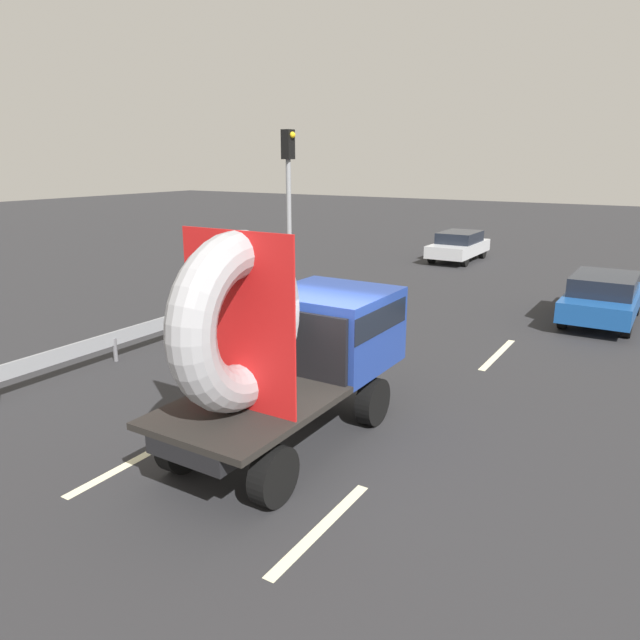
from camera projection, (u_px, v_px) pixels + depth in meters
ground_plane at (302, 438)px, 9.88m from camera, size 120.00×120.00×0.00m
flatbed_truck at (297, 340)px, 9.51m from camera, size 2.02×4.83×3.62m
distant_sedan at (603, 296)px, 16.79m from camera, size 1.82×4.25×1.39m
traffic_light at (289, 190)px, 18.83m from camera, size 0.42×0.36×5.43m
guardrail at (160, 325)px, 14.69m from camera, size 0.10×11.37×0.71m
lane_dash_left_near at (145, 455)px, 9.31m from camera, size 0.16×2.90×0.01m
lane_dash_left_far at (373, 333)px, 15.89m from camera, size 0.16×2.10×0.01m
lane_dash_right_near at (321, 528)px, 7.47m from camera, size 0.16×2.29×0.01m
lane_dash_right_far at (498, 354)px, 14.13m from camera, size 0.16×2.64×0.01m
oncoming_car at (459, 245)px, 27.03m from camera, size 1.75×4.08×1.33m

